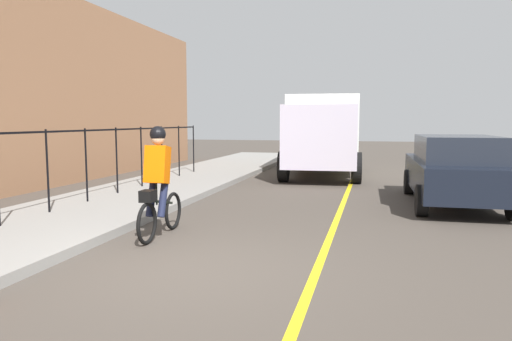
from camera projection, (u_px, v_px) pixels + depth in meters
The scene contains 5 objects.
ground_plane at pixel (188, 270), 6.03m from camera, with size 80.00×80.00×0.00m, color #473F38.
lane_line_centre at pixel (313, 281), 5.64m from camera, with size 36.00×0.12×0.01m, color yellow.
cyclist_lead at pixel (158, 183), 7.64m from camera, with size 1.71×0.37×1.83m.
patrol_sedan at pixel (455, 169), 10.58m from camera, with size 4.43×1.98×1.58m.
box_truck_background at pixel (323, 131), 16.89m from camera, with size 6.85×2.88×2.78m.
Camera 1 is at (-5.47, -2.28, 1.91)m, focal length 33.05 mm.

